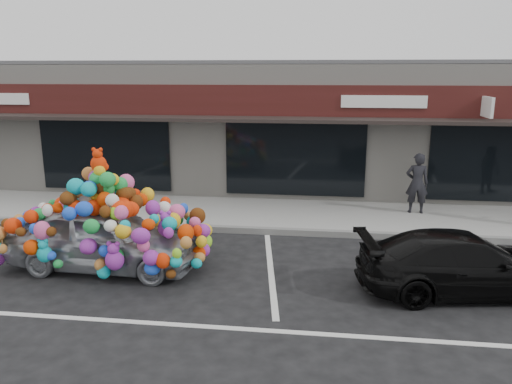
# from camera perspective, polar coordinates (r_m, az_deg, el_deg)

# --- Properties ---
(ground) EXTENTS (90.00, 90.00, 0.00)m
(ground) POSITION_cam_1_polar(r_m,az_deg,el_deg) (10.89, -13.40, -8.29)
(ground) COLOR black
(ground) RESTS_ON ground
(shop_building) EXTENTS (24.00, 7.20, 4.31)m
(shop_building) POSITION_cam_1_polar(r_m,az_deg,el_deg) (18.33, -4.48, 7.89)
(shop_building) COLOR beige
(shop_building) RESTS_ON ground
(sidewalk) EXTENTS (26.00, 3.00, 0.15)m
(sidewalk) POSITION_cam_1_polar(r_m,az_deg,el_deg) (14.47, -7.90, -2.20)
(sidewalk) COLOR #9B9A95
(sidewalk) RESTS_ON ground
(kerb) EXTENTS (26.00, 0.18, 0.16)m
(kerb) POSITION_cam_1_polar(r_m,az_deg,el_deg) (13.09, -9.61, -3.98)
(kerb) COLOR slate
(kerb) RESTS_ON ground
(parking_stripe_left) EXTENTS (0.73, 4.37, 0.01)m
(parking_stripe_left) POSITION_cam_1_polar(r_m,az_deg,el_deg) (12.51, -27.02, -6.53)
(parking_stripe_left) COLOR silver
(parking_stripe_left) RESTS_ON ground
(parking_stripe_mid) EXTENTS (0.73, 4.37, 0.01)m
(parking_stripe_mid) POSITION_cam_1_polar(r_m,az_deg,el_deg) (10.46, 1.69, -8.82)
(parking_stripe_mid) COLOR silver
(parking_stripe_mid) RESTS_ON ground
(lane_line) EXTENTS (14.00, 0.12, 0.01)m
(lane_line) POSITION_cam_1_polar(r_m,az_deg,el_deg) (8.34, -5.76, -15.05)
(lane_line) COLOR silver
(lane_line) RESTS_ON ground
(toy_car) EXTENTS (2.88, 4.29, 2.45)m
(toy_car) POSITION_cam_1_polar(r_m,az_deg,el_deg) (10.73, -16.98, -4.13)
(toy_car) COLOR #9EA4A8
(toy_car) RESTS_ON ground
(black_sedan) EXTENTS (2.16, 4.09, 1.13)m
(black_sedan) POSITION_cam_1_polar(r_m,az_deg,el_deg) (10.01, 22.69, -7.53)
(black_sedan) COLOR black
(black_sedan) RESTS_ON ground
(pedestrian_a) EXTENTS (0.63, 0.43, 1.68)m
(pedestrian_a) POSITION_cam_1_polar(r_m,az_deg,el_deg) (14.44, 17.92, 0.97)
(pedestrian_a) COLOR black
(pedestrian_a) RESTS_ON sidewalk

